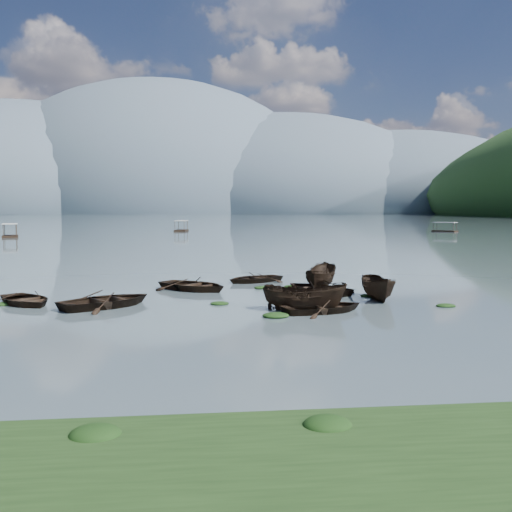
{
  "coord_description": "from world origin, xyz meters",
  "views": [
    {
      "loc": [
        -3.87,
        -23.98,
        4.92
      ],
      "look_at": [
        0.0,
        12.0,
        2.0
      ],
      "focal_mm": 40.0,
      "sensor_mm": 36.0,
      "label": 1
    }
  ],
  "objects": [
    {
      "name": "rowboat_4",
      "position": [
        2.29,
        2.76,
        0.0
      ],
      "size": [
        4.81,
        3.99,
        0.86
      ],
      "primitive_type": "imported",
      "rotation": [
        0.0,
        0.0,
        1.85
      ],
      "color": "black",
      "rests_on": "ground"
    },
    {
      "name": "weed_clump_3",
      "position": [
        5.95,
        7.43,
        0.0
      ],
      "size": [
        0.87,
        0.73,
        0.19
      ],
      "primitive_type": "ellipsoid",
      "color": "black",
      "rests_on": "ground"
    },
    {
      "name": "rowboat_8",
      "position": [
        4.02,
        11.18,
        0.0
      ],
      "size": [
        3.28,
        4.67,
        1.69
      ],
      "primitive_type": "imported",
      "rotation": [
        0.0,
        0.0,
        2.72
      ],
      "color": "black",
      "rests_on": "ground"
    },
    {
      "name": "haze_mtn_d",
      "position": [
        320.0,
        900.0,
        0.0
      ],
      "size": [
        520.0,
        520.0,
        220.0
      ],
      "primitive_type": "ellipsoid",
      "color": "#475666",
      "rests_on": "ground"
    },
    {
      "name": "haze_mtn_b",
      "position": [
        -60.0,
        900.0,
        0.0
      ],
      "size": [
        520.0,
        520.0,
        340.0
      ],
      "primitive_type": "ellipsoid",
      "color": "#475666",
      "rests_on": "ground"
    },
    {
      "name": "rowboat_7",
      "position": [
        0.16,
        14.66,
        0.0
      ],
      "size": [
        5.03,
        4.58,
        0.85
      ],
      "primitive_type": "imported",
      "rotation": [
        0.0,
        0.0,
        5.23
      ],
      "color": "black",
      "rests_on": "ground"
    },
    {
      "name": "rowboat_1",
      "position": [
        -8.36,
        5.43,
        0.0
      ],
      "size": [
        5.99,
        5.72,
        1.01
      ],
      "primitive_type": "imported",
      "rotation": [
        0.0,
        0.0,
        2.22
      ],
      "color": "black",
      "rests_on": "ground"
    },
    {
      "name": "weed_clump_4",
      "position": [
        8.87,
        3.63,
        0.0
      ],
      "size": [
        1.02,
        0.81,
        0.21
      ],
      "primitive_type": "ellipsoid",
      "color": "black",
      "rests_on": "ground"
    },
    {
      "name": "near_shore",
      "position": [
        0.0,
        -14.0,
        0.0
      ],
      "size": [
        60.0,
        6.0,
        0.5
      ],
      "primitive_type": "cube",
      "color": "#1A3113",
      "rests_on": "ground"
    },
    {
      "name": "rowboat_3",
      "position": [
        3.37,
        9.09,
        0.0
      ],
      "size": [
        5.33,
        5.61,
        0.95
      ],
      "primitive_type": "imported",
      "rotation": [
        0.0,
        0.0,
        3.77
      ],
      "color": "black",
      "rests_on": "ground"
    },
    {
      "name": "weed_clump_1",
      "position": [
        1.53,
        7.3,
        0.0
      ],
      "size": [
        0.91,
        0.73,
        0.2
      ],
      "primitive_type": "ellipsoid",
      "color": "black",
      "rests_on": "ground"
    },
    {
      "name": "rowboat_2",
      "position": [
        1.45,
        3.28,
        0.0
      ],
      "size": [
        4.4,
        2.54,
        1.6
      ],
      "primitive_type": "imported",
      "rotation": [
        0.0,
        0.0,
        1.32
      ],
      "color": "black",
      "rests_on": "ground"
    },
    {
      "name": "rowboat_6",
      "position": [
        -3.99,
        11.06,
        0.0
      ],
      "size": [
        5.83,
        5.71,
        0.99
      ],
      "primitive_type": "imported",
      "rotation": [
        0.0,
        0.0,
        0.85
      ],
      "color": "black",
      "rests_on": "ground"
    },
    {
      "name": "weed_clump_0",
      "position": [
        -2.61,
        5.54,
        0.0
      ],
      "size": [
        0.98,
        0.81,
        0.21
      ],
      "primitive_type": "ellipsoid",
      "color": "black",
      "rests_on": "ground"
    },
    {
      "name": "ground_plane",
      "position": [
        0.0,
        0.0,
        0.0
      ],
      "size": [
        2400.0,
        2400.0,
        0.0
      ],
      "primitive_type": "plane",
      "color": "#4F5E62"
    },
    {
      "name": "pontoon_left",
      "position": [
        -37.15,
        83.33,
        0.0
      ],
      "size": [
        4.19,
        6.74,
        2.4
      ],
      "primitive_type": null,
      "rotation": [
        0.0,
        0.0,
        0.27
      ],
      "color": "black",
      "rests_on": "ground"
    },
    {
      "name": "weed_clump_7",
      "position": [
        2.25,
        11.41,
        0.0
      ],
      "size": [
        1.12,
        0.9,
        0.24
      ],
      "primitive_type": "ellipsoid",
      "color": "black",
      "rests_on": "ground"
    },
    {
      "name": "weed_clump_2",
      "position": [
        -0.19,
        1.7,
        0.0
      ],
      "size": [
        1.25,
        1.0,
        0.27
      ],
      "primitive_type": "ellipsoid",
      "color": "black",
      "rests_on": "ground"
    },
    {
      "name": "weed_clump_6",
      "position": [
        0.35,
        11.34,
        0.0
      ],
      "size": [
        1.06,
        0.88,
        0.22
      ],
      "primitive_type": "ellipsoid",
      "color": "black",
      "rests_on": "ground"
    },
    {
      "name": "haze_mtn_c",
      "position": [
        140.0,
        900.0,
        0.0
      ],
      "size": [
        520.0,
        520.0,
        260.0
      ],
      "primitive_type": "ellipsoid",
      "color": "#475666",
      "rests_on": "ground"
    },
    {
      "name": "weed_clump_5",
      "position": [
        -13.84,
        6.48,
        0.0
      ],
      "size": [
        0.96,
        0.78,
        0.2
      ],
      "primitive_type": "ellipsoid",
      "color": "black",
      "rests_on": "ground"
    },
    {
      "name": "rowboat_5",
      "position": [
        6.17,
        6.25,
        0.0
      ],
      "size": [
        1.82,
        4.13,
        1.55
      ],
      "primitive_type": "imported",
      "rotation": [
        0.0,
        0.0,
        -0.08
      ],
      "color": "black",
      "rests_on": "ground"
    },
    {
      "name": "pontoon_centre",
      "position": [
        -6.99,
        109.55,
        0.0
      ],
      "size": [
        3.38,
        6.61,
        2.43
      ],
      "primitive_type": null,
      "rotation": [
        0.0,
        0.0,
        -0.12
      ],
      "color": "black",
      "rests_on": "ground"
    },
    {
      "name": "haze_mtn_a",
      "position": [
        -260.0,
        900.0,
        0.0
      ],
      "size": [
        520.0,
        520.0,
        280.0
      ],
      "primitive_type": "ellipsoid",
      "color": "#475666",
      "rests_on": "ground"
    },
    {
      "name": "rowboat_0",
      "position": [
        -12.72,
        6.66,
        0.0
      ],
      "size": [
        4.94,
        5.16,
        0.87
      ],
      "primitive_type": "imported",
      "rotation": [
        0.0,
        0.0,
        0.65
      ],
      "color": "black",
      "rests_on": "ground"
    },
    {
      "name": "pontoon_right",
      "position": [
        52.82,
        100.43,
        0.0
      ],
      "size": [
        5.3,
        5.56,
        2.08
      ],
      "primitive_type": null,
      "rotation": [
        0.0,
        0.0,
        0.73
      ],
      "color": "black",
      "rests_on": "ground"
    }
  ]
}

